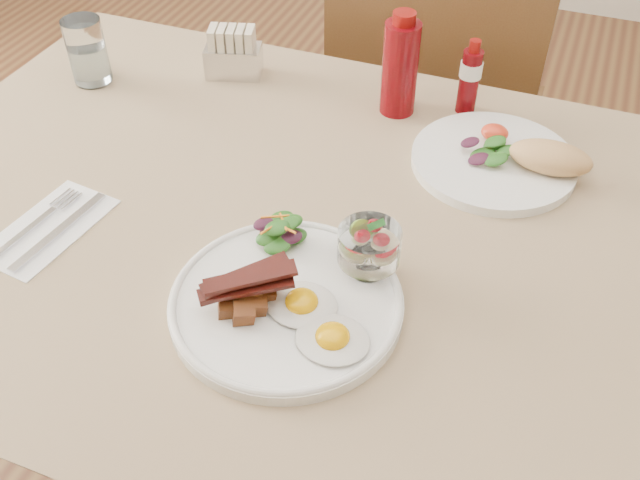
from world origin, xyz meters
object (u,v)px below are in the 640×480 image
main_plate (286,303)px  ketchup_bottle (400,67)px  hot_sauce_bottle (470,78)px  water_glass (88,55)px  fruit_cup (369,246)px  second_plate (507,159)px  chair_far (433,116)px  sugar_caddy (233,55)px  table (328,273)px

main_plate → ketchup_bottle: (-0.00, 0.47, 0.07)m
hot_sauce_bottle → water_glass: bearing=-167.5°
main_plate → fruit_cup: 0.12m
fruit_cup → second_plate: fruit_cup is taller
chair_far → main_plate: 0.85m
ketchup_bottle → hot_sauce_bottle: (0.11, 0.04, -0.02)m
sugar_caddy → water_glass: 0.25m
water_glass → chair_far: bearing=41.2°
fruit_cup → second_plate: size_ratio=0.29×
second_plate → table: bearing=-132.3°
second_plate → ketchup_bottle: 0.23m
main_plate → water_glass: bearing=144.9°
ketchup_bottle → water_glass: 0.53m
table → main_plate: main_plate is taller
main_plate → chair_far: bearing=90.3°
main_plate → sugar_caddy: size_ratio=2.63×
table → ketchup_bottle: 0.35m
fruit_cup → water_glass: 0.66m
table → chair_far: 0.68m
hot_sauce_bottle → water_glass: 0.64m
second_plate → sugar_caddy: (-0.49, 0.10, 0.02)m
main_plate → water_glass: size_ratio=2.50×
main_plate → sugar_caddy: 0.56m
table → second_plate: second_plate is taller
hot_sauce_bottle → sugar_caddy: bearing=-175.5°
water_glass → hot_sauce_bottle: bearing=12.5°
table → main_plate: size_ratio=4.75×
fruit_cup → sugar_caddy: bearing=133.6°
table → second_plate: size_ratio=5.01×
main_plate → second_plate: (0.20, 0.37, 0.01)m
chair_far → fruit_cup: (0.08, -0.74, 0.29)m
water_glass → second_plate: bearing=0.5°
table → sugar_caddy: 0.45m
second_plate → hot_sauce_bottle: 0.17m
main_plate → fruit_cup: (0.08, 0.08, 0.05)m
table → main_plate: (0.00, -0.15, 0.10)m
main_plate → second_plate: 0.42m
main_plate → hot_sauce_bottle: size_ratio=2.24×
fruit_cup → ketchup_bottle: size_ratio=0.46×
sugar_caddy → main_plate: bearing=-74.1°
main_plate → ketchup_bottle: bearing=90.1°
sugar_caddy → ketchup_bottle: bearing=-17.9°
chair_far → second_plate: size_ratio=3.50×
chair_far → fruit_cup: 0.80m
table → sugar_caddy: size_ratio=12.49×
fruit_cup → water_glass: bearing=154.3°
chair_far → sugar_caddy: (-0.30, -0.35, 0.27)m
fruit_cup → hot_sauce_bottle: hot_sauce_bottle is taller
second_plate → sugar_caddy: size_ratio=2.49×
main_plate → sugar_caddy: (-0.30, 0.47, 0.03)m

